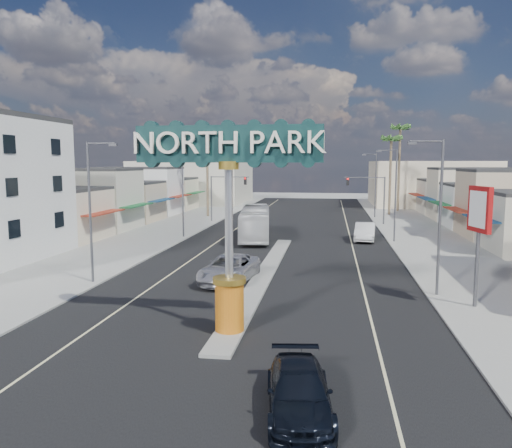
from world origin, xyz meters
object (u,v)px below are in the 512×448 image
(streetlight_l_mid, at_px, (184,189))
(palm_right_mid, at_px, (391,143))
(streetlight_r_near, at_px, (437,209))
(streetlight_l_near, at_px, (92,205))
(bank_pylon_sign, at_px, (479,216))
(city_bus, at_px, (255,223))
(streetlight_l_far, at_px, (228,181))
(streetlight_r_mid, at_px, (394,190))
(palm_right_far, at_px, (400,133))
(traffic_signal_right, at_px, (369,191))
(suv_left, at_px, (229,269))
(palm_left_far, at_px, (207,136))
(gateway_sign, at_px, (229,203))
(car_parked_right, at_px, (365,232))
(streetlight_r_far, at_px, (374,182))
(suv_right, at_px, (299,392))
(traffic_signal_left, at_px, (225,189))

(streetlight_l_mid, xyz_separation_m, palm_right_mid, (23.43, 26.00, 5.54))
(palm_right_mid, bearing_deg, streetlight_r_near, -93.19)
(streetlight_l_near, xyz_separation_m, bank_pylon_sign, (22.53, -2.21, -0.12))
(palm_right_mid, bearing_deg, city_bus, -121.96)
(city_bus, distance_m, bank_pylon_sign, 27.26)
(streetlight_l_far, height_order, streetlight_r_mid, same)
(streetlight_l_near, xyz_separation_m, palm_right_far, (25.43, 52.00, 7.32))
(traffic_signal_right, relative_size, streetlight_l_near, 0.67)
(suv_left, bearing_deg, palm_left_far, 111.69)
(gateway_sign, bearing_deg, car_parked_right, 74.71)
(streetlight_l_near, bearing_deg, streetlight_r_far, 63.58)
(suv_right, bearing_deg, city_bus, 93.71)
(traffic_signal_right, bearing_deg, traffic_signal_left, 180.00)
(suv_left, bearing_deg, city_bus, 99.13)
(streetlight_r_far, distance_m, suv_left, 42.37)
(palm_right_mid, relative_size, suv_left, 1.94)
(traffic_signal_left, height_order, streetlight_r_near, streetlight_r_near)
(streetlight_l_mid, xyz_separation_m, streetlight_r_near, (20.87, -20.00, 0.00))
(traffic_signal_right, xyz_separation_m, streetlight_r_far, (1.25, 8.01, 0.79))
(bank_pylon_sign, bearing_deg, traffic_signal_right, 80.96)
(palm_right_mid, relative_size, palm_right_far, 0.86)
(gateway_sign, xyz_separation_m, streetlight_l_near, (-10.43, 8.02, -0.86))
(traffic_signal_left, distance_m, palm_right_far, 31.22)
(palm_right_mid, bearing_deg, streetlight_r_mid, -95.64)
(traffic_signal_left, bearing_deg, palm_right_mid, 28.42)
(streetlight_r_near, bearing_deg, streetlight_l_mid, 136.21)
(gateway_sign, bearing_deg, bank_pylon_sign, 25.65)
(traffic_signal_left, distance_m, suv_left, 33.25)
(streetlight_r_far, distance_m, car_parked_right, 21.85)
(palm_right_mid, bearing_deg, gateway_sign, -103.53)
(palm_right_mid, distance_m, bank_pylon_sign, 48.55)
(bank_pylon_sign, bearing_deg, streetlight_r_near, 113.23)
(streetlight_r_near, distance_m, car_parked_right, 21.28)
(bank_pylon_sign, bearing_deg, car_parked_right, 86.85)
(palm_right_mid, xyz_separation_m, suv_right, (-9.44, -60.79, -9.90))
(suv_right, relative_size, bank_pylon_sign, 0.76)
(streetlight_l_near, height_order, suv_right, streetlight_l_near)
(palm_right_mid, relative_size, bank_pylon_sign, 1.90)
(gateway_sign, bearing_deg, suv_left, 101.62)
(gateway_sign, bearing_deg, suv_right, -62.25)
(streetlight_l_mid, bearing_deg, streetlight_r_far, 46.52)
(gateway_sign, relative_size, traffic_signal_left, 1.53)
(palm_left_far, height_order, suv_left, palm_left_far)
(streetlight_l_near, bearing_deg, palm_right_far, 63.94)
(palm_left_far, bearing_deg, suv_right, -73.18)
(palm_right_far, bearing_deg, gateway_sign, -104.03)
(streetlight_l_near, bearing_deg, streetlight_r_near, 0.00)
(streetlight_r_far, bearing_deg, streetlight_l_far, 180.00)
(suv_left, bearing_deg, streetlight_l_mid, 120.41)
(gateway_sign, relative_size, palm_right_mid, 0.76)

